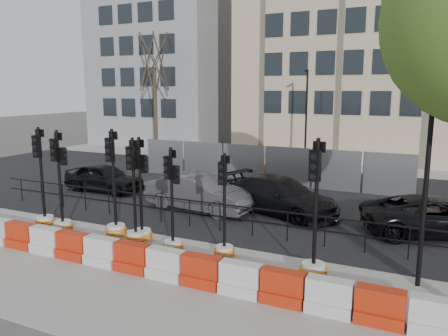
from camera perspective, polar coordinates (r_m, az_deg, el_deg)
The scene contains 24 objects.
ground at distance 14.77m, azimuth -6.83°, elevation -8.96°, with size 120.00×120.00×0.00m, color #51514C.
sidewalk_near at distance 12.51m, azimuth -14.31°, elevation -12.84°, with size 40.00×6.00×0.02m, color gray.
road at distance 20.78m, azimuth 3.44°, elevation -3.16°, with size 40.00×14.00×0.03m, color black.
sidewalk_far at distance 29.17m, azimuth 10.02°, elevation 0.61°, with size 40.00×4.00×0.02m, color gray.
building_grey at distance 40.07m, azimuth -7.43°, elevation 13.32°, with size 11.00×9.06×14.00m.
building_cream at distance 34.45m, azimuth 16.63°, elevation 16.83°, with size 15.00×10.06×18.00m.
kerb_railing at distance 15.55m, azimuth -4.54°, elevation -5.28°, with size 18.00×0.04×1.00m.
heras_fencing at distance 23.10m, azimuth 7.40°, elevation -0.24°, with size 14.33×1.72×2.00m.
lamp_post_far at distance 27.70m, azimuth 10.68°, elevation 6.78°, with size 0.12×0.56×6.00m.
lamp_post_near at distance 11.38m, azimuth 25.11°, elevation 1.07°, with size 0.12×0.56×6.00m.
tree_bare_far at distance 32.99m, azimuth -9.12°, elevation 13.33°, with size 2.00×2.00×9.00m.
barrier_row at distance 12.51m, azimuth -13.79°, elevation -11.04°, with size 16.75×0.50×0.80m.
traffic_signal_a at distance 16.60m, azimuth -22.47°, elevation -4.84°, with size 0.71×0.71×3.58m.
traffic_signal_b at distance 15.78m, azimuth -20.44°, elevation -5.10°, with size 0.69×0.69×3.53m.
traffic_signal_c at distance 14.85m, azimuth -14.02°, elevation -6.08°, with size 0.71×0.71×3.61m.
traffic_signal_d at distance 14.24m, azimuth -10.73°, elevation -6.38°, with size 0.67×0.67×3.40m.
traffic_signal_e at distance 14.11m, azimuth -11.54°, elevation -7.03°, with size 0.67×0.67×3.40m.
traffic_signal_f at distance 13.16m, azimuth -6.75°, elevation -7.88°, with size 0.63×0.63×3.21m.
traffic_signal_g at distance 12.72m, azimuth 0.02°, elevation -9.05°, with size 0.61×0.61×3.10m.
traffic_signal_h at distance 11.57m, azimuth 11.64°, elevation -10.67°, with size 0.72×0.72×3.68m.
car_a at distance 21.56m, azimuth -15.39°, elevation -1.22°, with size 4.03×1.69×1.36m, color black.
car_b at distance 17.60m, azimuth -3.27°, elevation -3.22°, with size 4.62×1.96×1.48m, color #414146.
car_c at distance 17.27m, azimuth 7.30°, elevation -3.62°, with size 5.36×3.57×1.44m, color black.
car_d at distance 16.30m, azimuth 25.87°, elevation -5.67°, with size 5.22×3.86×1.32m, color black.
Camera 1 is at (7.46, -11.78, 4.87)m, focal length 35.00 mm.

